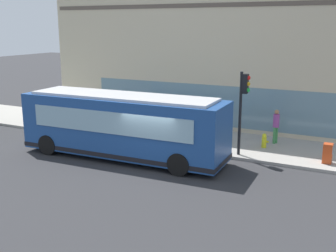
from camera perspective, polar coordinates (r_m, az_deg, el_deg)
ground at (r=18.66m, az=-1.77°, el=-5.71°), size 120.00×120.00×0.00m
sidewalk_curb at (r=22.87m, az=4.05°, el=-1.86°), size 4.60×40.00×0.15m
building_corner at (r=28.64m, az=9.83°, el=14.40°), size 9.45×22.70×13.29m
city_bus_nearside at (r=19.70m, az=-6.29°, el=-0.02°), size 2.84×10.11×3.07m
traffic_light_near_corner at (r=19.57m, az=10.35°, el=3.86°), size 0.32×0.49×3.99m
fire_hydrant at (r=21.53m, az=13.14°, el=-1.98°), size 0.35×0.35×0.74m
pedestrian_by_light_pole at (r=26.04m, az=-3.70°, el=2.32°), size 0.32×0.32×1.61m
pedestrian_near_building_entrance at (r=22.28m, az=14.69°, el=0.28°), size 0.32×0.32×1.81m
newspaper_vending_box at (r=19.97m, az=21.18°, el=-3.53°), size 0.44×0.42×0.90m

